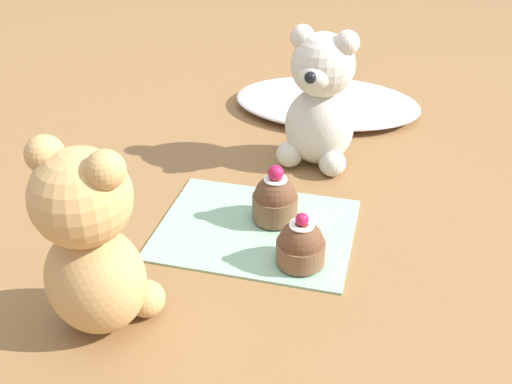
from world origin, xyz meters
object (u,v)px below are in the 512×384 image
cupcake_near_cream_bear (275,200)px  cupcake_near_tan_bear (301,245)px  teddy_bear_tan (92,243)px  teddy_bear_cream (320,102)px

cupcake_near_cream_bear → cupcake_near_tan_bear: (0.05, -0.08, -0.00)m
teddy_bear_tan → cupcake_near_cream_bear: size_ratio=2.74×
teddy_bear_cream → cupcake_near_tan_bear: (0.02, -0.25, -0.07)m
teddy_bear_tan → cupcake_near_tan_bear: teddy_bear_tan is taller
cupcake_near_cream_bear → cupcake_near_tan_bear: 0.09m
teddy_bear_cream → cupcake_near_cream_bear: size_ratio=2.69×
cupcake_near_tan_bear → cupcake_near_cream_bear: bearing=121.2°
cupcake_near_cream_bear → cupcake_near_tan_bear: bearing=-58.8°
cupcake_near_tan_bear → teddy_bear_cream: bearing=95.0°
teddy_bear_cream → teddy_bear_tan: 0.41m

